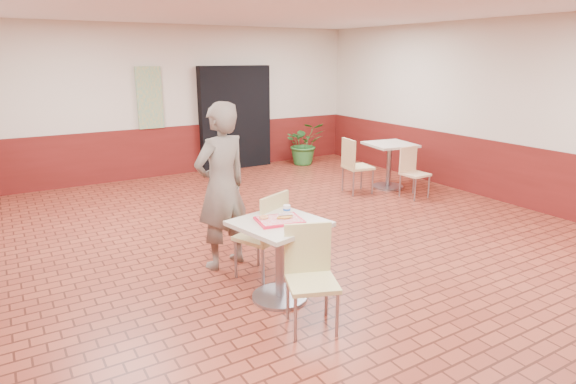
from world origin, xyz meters
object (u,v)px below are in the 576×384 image
customer (222,187)px  chair_second_left (354,163)px  paper_cup (287,210)px  potted_plant (305,143)px  long_john_donut (285,216)px  ring_donut (264,217)px  chair_second_front (412,169)px  main_table (279,247)px  chair_main_front (310,271)px  chair_main_back (266,231)px  serving_tray (279,220)px  second_table (389,158)px

customer → chair_second_left: customer is taller
chair_second_left → customer: bearing=126.2°
paper_cup → potted_plant: bearing=55.4°
long_john_donut → chair_second_left: chair_second_left is taller
ring_donut → long_john_donut: bearing=-30.9°
chair_second_front → potted_plant: (-0.18, 3.18, -0.00)m
main_table → paper_cup: 0.38m
potted_plant → chair_main_front: bearing=-122.5°
chair_main_back → customer: customer is taller
customer → serving_tray: customer is taller
chair_main_front → chair_second_front: 4.65m
main_table → chair_main_front: chair_main_front is taller
chair_second_front → ring_donut: bearing=-156.6°
chair_main_back → ring_donut: (-0.23, -0.39, 0.32)m
long_john_donut → paper_cup: (0.09, 0.11, 0.03)m
main_table → chair_second_left: 4.15m
customer → long_john_donut: (0.20, -1.06, -0.08)m
chair_main_back → potted_plant: 5.93m
ring_donut → chair_second_front: size_ratio=0.11×
paper_cup → chair_second_front: 4.22m
paper_cup → long_john_donut: bearing=-128.1°
chair_main_back → long_john_donut: chair_main_back is taller
serving_tray → long_john_donut: size_ratio=2.60×
chair_main_front → chair_second_front: chair_main_front is taller
paper_cup → chair_second_front: paper_cup is taller
chair_main_back → long_john_donut: bearing=61.1°
customer → serving_tray: (0.15, -1.04, -0.12)m
customer → second_table: size_ratio=2.28×
customer → ring_donut: size_ratio=20.89×
customer → paper_cup: 1.00m
chair_main_front → serving_tray: bearing=110.5°
main_table → chair_main_front: bearing=-90.4°
ring_donut → second_table: (4.05, 2.60, -0.30)m
chair_main_front → chair_second_front: bearing=54.7°
main_table → chair_second_front: (3.86, 2.03, -0.07)m
chair_second_front → potted_plant: 3.18m
chair_main_front → serving_tray: chair_main_front is taller
chair_main_back → second_table: bearing=-172.5°
serving_tray → chair_main_front: bearing=-90.4°
customer → chair_main_back: bearing=100.0°
chair_main_back → second_table: size_ratio=1.18×
serving_tray → customer: bearing=98.3°
long_john_donut → chair_second_front: 4.34m
serving_tray → paper_cup: (0.14, 0.09, 0.06)m
chair_main_back → second_table: chair_main_back is taller
second_table → chair_main_back: bearing=-149.9°
chair_main_back → chair_second_left: chair_main_back is taller
chair_second_left → main_table: bearing=140.1°
ring_donut → second_table: bearing=32.7°
ring_donut → potted_plant: 6.39m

